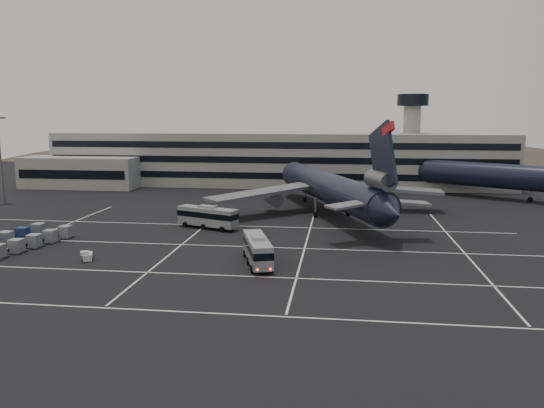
% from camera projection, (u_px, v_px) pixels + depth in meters
% --- Properties ---
extents(ground, '(260.00, 260.00, 0.00)m').
position_uv_depth(ground, '(215.00, 253.00, 72.85)').
color(ground, black).
rests_on(ground, ground).
extents(lane_markings, '(90.00, 55.62, 0.01)m').
position_uv_depth(lane_markings, '(223.00, 252.00, 73.43)').
color(lane_markings, silver).
rests_on(lane_markings, ground).
extents(terminal, '(125.00, 26.00, 24.00)m').
position_uv_depth(terminal, '(266.00, 160.00, 141.63)').
color(terminal, gray).
rests_on(terminal, ground).
extents(hills, '(352.00, 180.00, 44.00)m').
position_uv_depth(hills, '(343.00, 184.00, 238.79)').
color(hills, '#38332B').
rests_on(hills, ground).
extents(trijet_main, '(44.37, 55.60, 18.08)m').
position_uv_depth(trijet_main, '(330.00, 188.00, 99.28)').
color(trijet_main, black).
rests_on(trijet_main, ground).
extents(trijet_far, '(51.19, 37.26, 18.08)m').
position_uv_depth(trijet_far, '(537.00, 178.00, 113.77)').
color(trijet_far, black).
rests_on(trijet_far, ground).
extents(bus_near, '(5.47, 10.89, 3.75)m').
position_uv_depth(bus_near, '(257.00, 248.00, 67.04)').
color(bus_near, gray).
rests_on(bus_near, ground).
extents(bus_far, '(11.06, 6.47, 3.85)m').
position_uv_depth(bus_far, '(208.00, 216.00, 88.23)').
color(bus_far, gray).
rests_on(bus_far, ground).
extents(tug_b, '(1.94, 2.36, 1.32)m').
position_uv_depth(tug_b, '(88.00, 256.00, 68.98)').
color(tug_b, silver).
rests_on(tug_b, ground).
extents(uld_cluster, '(10.42, 16.16, 1.94)m').
position_uv_depth(uld_cluster, '(20.00, 240.00, 76.46)').
color(uld_cluster, '#2D2D30').
rests_on(uld_cluster, ground).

